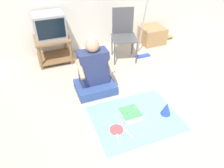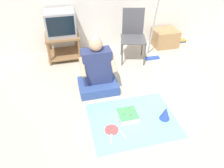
{
  "view_description": "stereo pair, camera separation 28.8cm",
  "coord_description": "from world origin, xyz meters",
  "px_view_note": "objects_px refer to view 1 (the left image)",
  "views": [
    {
      "loc": [
        -1.43,
        -1.83,
        2.06
      ],
      "look_at": [
        -0.59,
        0.33,
        0.35
      ],
      "focal_mm": 35.0,
      "sensor_mm": 36.0,
      "label": 1
    },
    {
      "loc": [
        -1.16,
        -1.92,
        2.06
      ],
      "look_at": [
        -0.59,
        0.33,
        0.35
      ],
      "focal_mm": 35.0,
      "sensor_mm": 36.0,
      "label": 2
    }
  ],
  "objects_px": {
    "party_hat_blue": "(167,108)",
    "paper_plate": "(116,129)",
    "cardboard_box_stack": "(152,35)",
    "person_seated": "(94,73)",
    "dust_mop": "(143,40)",
    "book_pile": "(168,38)",
    "tv": "(49,25)",
    "birthday_cake": "(130,114)",
    "folding_chair": "(124,31)"
  },
  "relations": [
    {
      "from": "cardboard_box_stack",
      "to": "person_seated",
      "type": "height_order",
      "value": "person_seated"
    },
    {
      "from": "birthday_cake",
      "to": "person_seated",
      "type": "bearing_deg",
      "value": 108.58
    },
    {
      "from": "book_pile",
      "to": "birthday_cake",
      "type": "xyz_separation_m",
      "value": [
        -1.8,
        -1.88,
        0.02
      ]
    },
    {
      "from": "paper_plate",
      "to": "folding_chair",
      "type": "bearing_deg",
      "value": 64.15
    },
    {
      "from": "cardboard_box_stack",
      "to": "dust_mop",
      "type": "distance_m",
      "value": 0.63
    },
    {
      "from": "person_seated",
      "to": "party_hat_blue",
      "type": "height_order",
      "value": "person_seated"
    },
    {
      "from": "birthday_cake",
      "to": "party_hat_blue",
      "type": "bearing_deg",
      "value": -13.53
    },
    {
      "from": "party_hat_blue",
      "to": "book_pile",
      "type": "bearing_deg",
      "value": 56.48
    },
    {
      "from": "party_hat_blue",
      "to": "birthday_cake",
      "type": "bearing_deg",
      "value": 166.47
    },
    {
      "from": "book_pile",
      "to": "folding_chair",
      "type": "bearing_deg",
      "value": -164.35
    },
    {
      "from": "book_pile",
      "to": "birthday_cake",
      "type": "bearing_deg",
      "value": -133.67
    },
    {
      "from": "birthday_cake",
      "to": "paper_plate",
      "type": "relative_size",
      "value": 1.47
    },
    {
      "from": "tv",
      "to": "person_seated",
      "type": "bearing_deg",
      "value": -69.54
    },
    {
      "from": "folding_chair",
      "to": "birthday_cake",
      "type": "xyz_separation_m",
      "value": [
        -0.56,
        -1.54,
        -0.45
      ]
    },
    {
      "from": "tv",
      "to": "folding_chair",
      "type": "bearing_deg",
      "value": -14.76
    },
    {
      "from": "dust_mop",
      "to": "book_pile",
      "type": "relative_size",
      "value": 6.69
    },
    {
      "from": "tv",
      "to": "paper_plate",
      "type": "distance_m",
      "value": 2.15
    },
    {
      "from": "dust_mop",
      "to": "birthday_cake",
      "type": "height_order",
      "value": "dust_mop"
    },
    {
      "from": "person_seated",
      "to": "birthday_cake",
      "type": "height_order",
      "value": "person_seated"
    },
    {
      "from": "book_pile",
      "to": "party_hat_blue",
      "type": "height_order",
      "value": "party_hat_blue"
    },
    {
      "from": "tv",
      "to": "dust_mop",
      "type": "height_order",
      "value": "dust_mop"
    },
    {
      "from": "cardboard_box_stack",
      "to": "birthday_cake",
      "type": "height_order",
      "value": "cardboard_box_stack"
    },
    {
      "from": "dust_mop",
      "to": "book_pile",
      "type": "height_order",
      "value": "dust_mop"
    },
    {
      "from": "person_seated",
      "to": "paper_plate",
      "type": "relative_size",
      "value": 5.36
    },
    {
      "from": "dust_mop",
      "to": "birthday_cake",
      "type": "bearing_deg",
      "value": -122.41
    },
    {
      "from": "tv",
      "to": "cardboard_box_stack",
      "type": "distance_m",
      "value": 2.11
    },
    {
      "from": "party_hat_blue",
      "to": "cardboard_box_stack",
      "type": "bearing_deg",
      "value": 65.38
    },
    {
      "from": "dust_mop",
      "to": "folding_chair",
      "type": "bearing_deg",
      "value": 166.71
    },
    {
      "from": "dust_mop",
      "to": "birthday_cake",
      "type": "relative_size",
      "value": 4.57
    },
    {
      "from": "folding_chair",
      "to": "party_hat_blue",
      "type": "height_order",
      "value": "folding_chair"
    },
    {
      "from": "dust_mop",
      "to": "book_pile",
      "type": "bearing_deg",
      "value": 26.17
    },
    {
      "from": "tv",
      "to": "folding_chair",
      "type": "relative_size",
      "value": 0.56
    },
    {
      "from": "person_seated",
      "to": "paper_plate",
      "type": "bearing_deg",
      "value": -90.13
    },
    {
      "from": "dust_mop",
      "to": "person_seated",
      "type": "bearing_deg",
      "value": -148.43
    },
    {
      "from": "dust_mop",
      "to": "book_pile",
      "type": "distance_m",
      "value": 1.01
    },
    {
      "from": "book_pile",
      "to": "paper_plate",
      "type": "relative_size",
      "value": 1.01
    },
    {
      "from": "party_hat_blue",
      "to": "paper_plate",
      "type": "distance_m",
      "value": 0.73
    },
    {
      "from": "paper_plate",
      "to": "party_hat_blue",
      "type": "bearing_deg",
      "value": 2.11
    },
    {
      "from": "cardboard_box_stack",
      "to": "paper_plate",
      "type": "relative_size",
      "value": 2.8
    },
    {
      "from": "paper_plate",
      "to": "tv",
      "type": "bearing_deg",
      "value": 101.81
    },
    {
      "from": "folding_chair",
      "to": "birthday_cake",
      "type": "distance_m",
      "value": 1.7
    },
    {
      "from": "folding_chair",
      "to": "cardboard_box_stack",
      "type": "height_order",
      "value": "folding_chair"
    },
    {
      "from": "tv",
      "to": "birthday_cake",
      "type": "relative_size",
      "value": 2.04
    },
    {
      "from": "cardboard_box_stack",
      "to": "dust_mop",
      "type": "bearing_deg",
      "value": -138.08
    },
    {
      "from": "cardboard_box_stack",
      "to": "book_pile",
      "type": "distance_m",
      "value": 0.44
    },
    {
      "from": "dust_mop",
      "to": "paper_plate",
      "type": "xyz_separation_m",
      "value": [
        -1.17,
        -1.59,
        -0.31
      ]
    },
    {
      "from": "folding_chair",
      "to": "birthday_cake",
      "type": "height_order",
      "value": "folding_chair"
    },
    {
      "from": "cardboard_box_stack",
      "to": "dust_mop",
      "type": "height_order",
      "value": "dust_mop"
    },
    {
      "from": "person_seated",
      "to": "birthday_cake",
      "type": "distance_m",
      "value": 0.81
    },
    {
      "from": "birthday_cake",
      "to": "folding_chair",
      "type": "bearing_deg",
      "value": 69.84
    }
  ]
}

